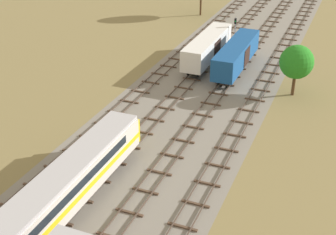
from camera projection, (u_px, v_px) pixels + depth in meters
name	position (u px, v px, depth m)	size (l,w,h in m)	color
ground_plane	(175.00, 122.00, 50.57)	(480.00, 480.00, 0.00)	olive
ballast_bed	(175.00, 122.00, 50.57)	(17.41, 176.00, 0.01)	gray
track_far_left	(123.00, 106.00, 53.58)	(2.40, 126.00, 0.29)	#47382D
track_left	(160.00, 113.00, 52.08)	(2.40, 126.00, 0.29)	#47382D
track_centre_left	(198.00, 120.00, 50.58)	(2.40, 126.00, 0.29)	#47382D
track_centre	(238.00, 128.00, 49.08)	(2.40, 126.00, 0.29)	#47382D
diesel_railcar_left_mid	(65.00, 186.00, 35.95)	(2.96, 20.50, 3.80)	beige
freight_boxcar_centre_left_midfar	(236.00, 54.00, 62.05)	(2.87, 14.00, 3.60)	#194C8C
freight_boxcar_left_far	(208.00, 47.00, 64.73)	(2.87, 14.00, 3.60)	white
signal_post_nearest	(235.00, 30.00, 68.44)	(0.28, 0.47, 5.20)	gray
lineside_tree_1	(297.00, 62.00, 54.73)	(3.99, 3.99, 6.19)	#4C331E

